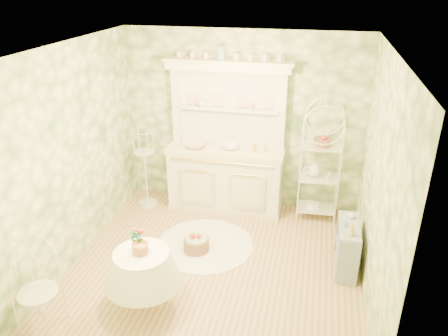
% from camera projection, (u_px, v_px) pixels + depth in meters
% --- Properties ---
extents(floor, '(3.60, 3.60, 0.00)m').
position_uv_depth(floor, '(215.00, 266.00, 5.55)').
color(floor, tan).
rests_on(floor, ground).
extents(ceiling, '(3.60, 3.60, 0.00)m').
position_uv_depth(ceiling, '(213.00, 49.00, 4.44)').
color(ceiling, white).
rests_on(ceiling, floor).
extents(wall_left, '(3.60, 3.60, 0.00)m').
position_uv_depth(wall_left, '(72.00, 156.00, 5.35)').
color(wall_left, '#F1EFBC').
rests_on(wall_left, floor).
extents(wall_right, '(3.60, 3.60, 0.00)m').
position_uv_depth(wall_right, '(379.00, 185.00, 4.64)').
color(wall_right, '#F1EFBC').
rests_on(wall_right, floor).
extents(wall_back, '(3.60, 3.60, 0.00)m').
position_uv_depth(wall_back, '(243.00, 121.00, 6.59)').
color(wall_back, '#F1EFBC').
rests_on(wall_back, floor).
extents(wall_front, '(3.60, 3.60, 0.00)m').
position_uv_depth(wall_front, '(160.00, 264.00, 3.39)').
color(wall_front, '#F1EFBC').
rests_on(wall_front, floor).
extents(kitchen_dresser, '(1.87, 0.61, 2.29)m').
position_uv_depth(kitchen_dresser, '(226.00, 139.00, 6.47)').
color(kitchen_dresser, white).
rests_on(kitchen_dresser, floor).
extents(bakers_rack, '(0.58, 0.43, 1.78)m').
position_uv_depth(bakers_rack, '(320.00, 163.00, 6.32)').
color(bakers_rack, white).
rests_on(bakers_rack, floor).
extents(side_shelf, '(0.35, 0.73, 0.60)m').
position_uv_depth(side_shelf, '(347.00, 247.00, 5.41)').
color(side_shelf, '#8A96AF').
rests_on(side_shelf, floor).
extents(round_table, '(0.80, 0.80, 0.74)m').
position_uv_depth(round_table, '(144.00, 279.00, 4.74)').
color(round_table, white).
rests_on(round_table, floor).
extents(cafe_chair, '(0.50, 0.50, 0.96)m').
position_uv_depth(cafe_chair, '(37.00, 290.00, 4.41)').
color(cafe_chair, white).
rests_on(cafe_chair, floor).
extents(birdcage_stand, '(0.34, 0.34, 1.40)m').
position_uv_depth(birdcage_stand, '(145.00, 164.00, 6.74)').
color(birdcage_stand, white).
rests_on(birdcage_stand, floor).
extents(floor_basket, '(0.37, 0.37, 0.19)m').
position_uv_depth(floor_basket, '(196.00, 244.00, 5.82)').
color(floor_basket, '#8C6449').
rests_on(floor_basket, floor).
extents(lace_rug, '(1.55, 1.55, 0.01)m').
position_uv_depth(lace_rug, '(205.00, 244.00, 5.98)').
color(lace_rug, white).
rests_on(lace_rug, floor).
extents(bowl_floral, '(0.36, 0.36, 0.07)m').
position_uv_depth(bowl_floral, '(195.00, 147.00, 6.53)').
color(bowl_floral, white).
rests_on(bowl_floral, kitchen_dresser).
extents(bowl_white, '(0.32, 0.32, 0.08)m').
position_uv_depth(bowl_white, '(230.00, 148.00, 6.49)').
color(bowl_white, white).
rests_on(bowl_white, kitchen_dresser).
extents(cup_left, '(0.14, 0.14, 0.10)m').
position_uv_depth(cup_left, '(202.00, 105.00, 6.49)').
color(cup_left, white).
rests_on(cup_left, kitchen_dresser).
extents(cup_right, '(0.12, 0.12, 0.09)m').
position_uv_depth(cup_right, '(251.00, 108.00, 6.35)').
color(cup_right, white).
rests_on(cup_right, kitchen_dresser).
extents(potted_geranium, '(0.17, 0.14, 0.28)m').
position_uv_depth(potted_geranium, '(137.00, 240.00, 4.57)').
color(potted_geranium, '#3F7238').
rests_on(potted_geranium, round_table).
extents(bottle_amber, '(0.08, 0.08, 0.17)m').
position_uv_depth(bottle_amber, '(352.00, 230.00, 5.06)').
color(bottle_amber, gold).
rests_on(bottle_amber, side_shelf).
extents(bottle_blue, '(0.06, 0.06, 0.09)m').
position_uv_depth(bottle_blue, '(345.00, 223.00, 5.25)').
color(bottle_blue, '#85ABB9').
rests_on(bottle_blue, side_shelf).
extents(bottle_glass, '(0.08, 0.08, 0.10)m').
position_uv_depth(bottle_glass, '(352.00, 216.00, 5.43)').
color(bottle_glass, silver).
rests_on(bottle_glass, side_shelf).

